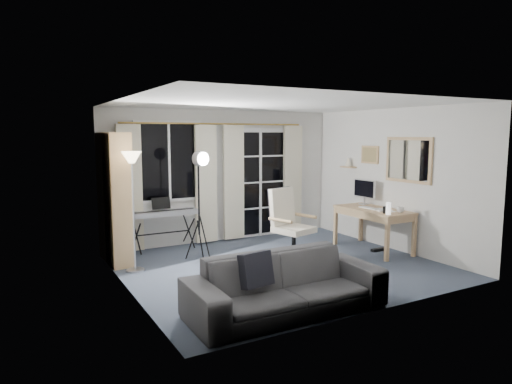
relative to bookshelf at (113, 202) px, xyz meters
The scene contains 17 objects.
floor 2.73m from the bookshelf, 33.76° to the right, with size 4.50×4.00×0.02m, color #384352.
window 1.33m from the bookshelf, 27.22° to the left, with size 1.20×0.08×1.40m.
french_door 2.93m from the bookshelf, 10.88° to the left, with size 1.32×0.09×2.11m.
curtains 2.04m from the bookshelf, 13.03° to the left, with size 3.60×0.07×2.13m.
bookshelf is the anchor object (origin of this frame).
torchiere_lamp 0.77m from the bookshelf, 75.76° to the right, with size 0.36×0.36×1.73m.
keyboard_piano 0.95m from the bookshelf, 17.82° to the left, with size 1.17×0.57×0.85m.
studio_light 1.40m from the bookshelf, 22.06° to the right, with size 0.38×0.38×1.74m.
office_chair 2.67m from the bookshelf, 29.90° to the right, with size 0.80×0.77×1.16m.
desk 4.24m from the bookshelf, 18.90° to the right, with size 0.67×1.34×0.72m.
monitor 4.30m from the bookshelf, 12.36° to the right, with size 0.17×0.52×0.45m.
desk_clutter 4.27m from the bookshelf, 22.01° to the right, with size 0.42×0.81×0.91m.
mug 4.51m from the bookshelf, 24.50° to the right, with size 0.12×0.09×0.12m, color silver.
wall_mirror 4.73m from the bookshelf, 22.16° to the right, with size 0.04×0.94×0.74m.
framed_print 4.49m from the bookshelf, 11.31° to the right, with size 0.03×0.42×0.32m.
wall_shelf 4.33m from the bookshelf, ahead, with size 0.16×0.30×0.18m.
sofa 3.25m from the bookshelf, 67.68° to the right, with size 2.22×0.68×0.86m.
Camera 1 is at (-3.55, -5.63, 1.97)m, focal length 32.00 mm.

